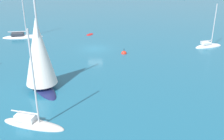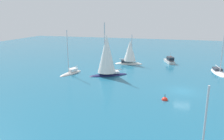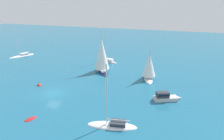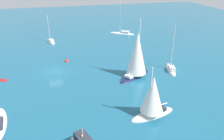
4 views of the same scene
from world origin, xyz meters
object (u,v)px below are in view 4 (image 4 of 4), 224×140
sailboat (153,99)px  sloop (137,56)px  yacht_1 (171,69)px  channel_buoy (67,61)px  ketch (51,42)px  dinghy (3,80)px  ketch_1 (122,33)px

sailboat → sloop: sloop is taller
yacht_1 → channel_buoy: yacht_1 is taller
sloop → yacht_1: bearing=-25.2°
sailboat → ketch: bearing=-82.0°
sailboat → sloop: (11.82, -2.14, 1.38)m
sailboat → dinghy: size_ratio=3.48×
ketch → channel_buoy: bearing=175.3°
ketch → dinghy: size_ratio=3.46×
sailboat → sloop: size_ratio=0.72×
ketch → yacht_1: size_ratio=0.82×
sailboat → ketch_1: 40.95m
ketch → dinghy: bearing=141.0°
ketch → dinghy: ketch is taller
ketch_1 → sailboat: bearing=111.8°
dinghy → yacht_1: yacht_1 is taller
sloop → dinghy: size_ratio=4.84×
ketch → sloop: sloop is taller
sloop → channel_buoy: bearing=108.2°
sloop → ketch: bearing=90.2°
ketch → yacht_1: 33.36m
ketch_1 → channel_buoy: size_ratio=7.97×
ketch → ketch_1: size_ratio=0.76×
sloop → ketch_1: bearing=46.9°
sloop → channel_buoy: size_ratio=8.48×
ketch_1 → sloop: bearing=111.2°
dinghy → channel_buoy: (6.03, -11.66, 0.00)m
yacht_1 → ketch_1: bearing=19.9°
sailboat → ketch_1: bearing=-113.0°
sailboat → channel_buoy: bearing=-77.5°
channel_buoy → dinghy: bearing=117.3°
sailboat → channel_buoy: (22.23, 9.79, -2.56)m
sailboat → dinghy: (16.20, 21.46, -2.56)m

